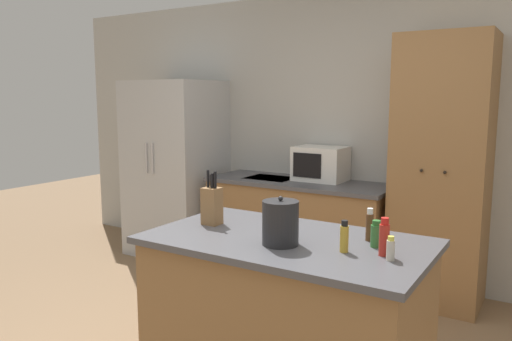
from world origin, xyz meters
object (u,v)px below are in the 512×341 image
(knife_block, at_px, (212,205))
(refrigerator, at_px, (176,168))
(spice_bottle_green_herb, at_px, (370,226))
(spice_bottle_amber_oil, at_px, (344,237))
(spice_bottle_pale_salt, at_px, (376,235))
(pantry_cabinet, at_px, (441,172))
(microwave, at_px, (321,164))
(kettle, at_px, (280,223))
(spice_bottle_tall_dark, at_px, (391,249))
(spice_bottle_short_red, at_px, (384,238))

(knife_block, bearing_deg, refrigerator, 135.66)
(spice_bottle_green_herb, bearing_deg, spice_bottle_amber_oil, -98.88)
(knife_block, xyz_separation_m, spice_bottle_pale_salt, (0.93, 0.07, -0.05))
(knife_block, distance_m, spice_bottle_amber_oil, 0.84)
(spice_bottle_amber_oil, bearing_deg, spice_bottle_green_herb, 81.12)
(pantry_cabinet, xyz_separation_m, knife_block, (-0.86, -1.84, -0.02))
(pantry_cabinet, height_order, knife_block, pantry_cabinet)
(microwave, relative_size, spice_bottle_pale_salt, 3.43)
(knife_block, bearing_deg, spice_bottle_amber_oil, -5.96)
(knife_block, xyz_separation_m, kettle, (0.52, -0.14, -0.00))
(refrigerator, relative_size, spice_bottle_tall_dark, 16.36)
(refrigerator, bearing_deg, spice_bottle_tall_dark, -32.89)
(microwave, bearing_deg, refrigerator, -173.39)
(refrigerator, xyz_separation_m, spice_bottle_green_herb, (2.65, -1.58, 0.10))
(spice_bottle_short_red, bearing_deg, microwave, 121.73)
(refrigerator, distance_m, kettle, 2.97)
(refrigerator, bearing_deg, spice_bottle_green_herb, -30.86)
(microwave, bearing_deg, spice_bottle_pale_salt, -58.41)
(spice_bottle_amber_oil, bearing_deg, knife_block, 174.04)
(spice_bottle_tall_dark, distance_m, spice_bottle_pale_salt, 0.20)
(microwave, relative_size, spice_bottle_amber_oil, 2.99)
(microwave, height_order, spice_bottle_short_red, microwave)
(spice_bottle_green_herb, distance_m, kettle, 0.46)
(spice_bottle_tall_dark, relative_size, spice_bottle_pale_salt, 0.84)
(microwave, distance_m, knife_block, 1.93)
(spice_bottle_amber_oil, distance_m, spice_bottle_green_herb, 0.25)
(refrigerator, relative_size, pantry_cabinet, 0.85)
(knife_block, relative_size, spice_bottle_pale_salt, 2.34)
(spice_bottle_tall_dark, height_order, spice_bottle_pale_salt, spice_bottle_pale_salt)
(refrigerator, height_order, microwave, refrigerator)
(spice_bottle_short_red, xyz_separation_m, spice_bottle_pale_salt, (-0.07, 0.11, -0.02))
(microwave, bearing_deg, kettle, -70.55)
(refrigerator, bearing_deg, microwave, 6.61)
(refrigerator, bearing_deg, knife_block, -44.34)
(knife_block, distance_m, kettle, 0.54)
(spice_bottle_amber_oil, xyz_separation_m, spice_bottle_pale_salt, (0.10, 0.15, -0.01))
(spice_bottle_green_herb, xyz_separation_m, spice_bottle_pale_salt, (0.06, -0.09, -0.02))
(knife_block, distance_m, spice_bottle_short_red, 1.01)
(knife_block, bearing_deg, spice_bottle_short_red, -2.34)
(spice_bottle_green_herb, bearing_deg, microwave, 121.37)
(spice_bottle_short_red, relative_size, spice_bottle_amber_oil, 1.17)
(pantry_cabinet, xyz_separation_m, spice_bottle_short_red, (0.14, -1.88, -0.05))
(spice_bottle_short_red, distance_m, kettle, 0.50)
(spice_bottle_amber_oil, distance_m, spice_bottle_pale_salt, 0.18)
(spice_bottle_tall_dark, bearing_deg, kettle, -174.89)
(spice_bottle_green_herb, bearing_deg, knife_block, -169.88)
(pantry_cabinet, relative_size, spice_bottle_tall_dark, 19.20)
(pantry_cabinet, relative_size, knife_block, 6.87)
(refrigerator, xyz_separation_m, spice_bottle_amber_oil, (2.61, -1.82, 0.10))
(knife_block, height_order, spice_bottle_amber_oil, knife_block)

